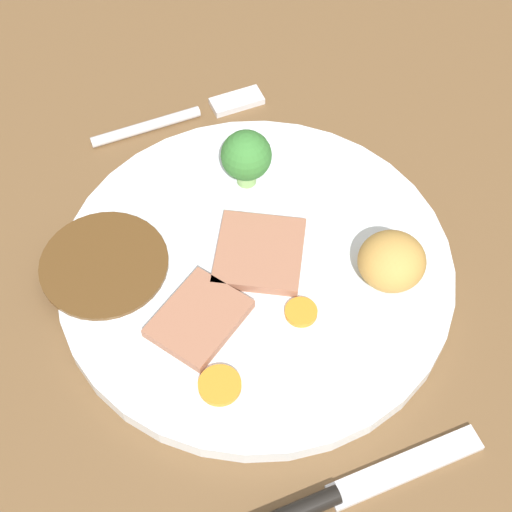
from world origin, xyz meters
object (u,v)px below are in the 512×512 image
at_px(broccoli_floret, 246,157).
at_px(dinner_plate, 256,269).
at_px(carrot_coin_back, 220,385).
at_px(meat_slice_under, 199,318).
at_px(carrot_coin_front, 301,312).
at_px(fork, 184,116).
at_px(roast_potato_left, 392,261).
at_px(meat_slice_main, 260,252).
at_px(knife, 324,500).

bearing_deg(broccoli_floret, dinner_plate, -14.23).
bearing_deg(dinner_plate, carrot_coin_back, -33.28).
bearing_deg(meat_slice_under, carrot_coin_front, 75.37).
xyz_separation_m(broccoli_floret, fork, (-0.09, -0.02, -0.04)).
relative_size(roast_potato_left, carrot_coin_back, 1.67).
xyz_separation_m(carrot_coin_front, broccoli_floret, (-0.13, 0.00, 0.03)).
xyz_separation_m(dinner_plate, carrot_coin_back, (0.08, -0.05, 0.01)).
xyz_separation_m(meat_slice_main, meat_slice_under, (0.04, -0.06, 0.00)).
xyz_separation_m(carrot_coin_back, fork, (-0.25, 0.05, -0.01)).
height_order(meat_slice_under, knife, meat_slice_under).
bearing_deg(carrot_coin_front, roast_potato_left, 96.42).
bearing_deg(carrot_coin_front, meat_slice_under, -104.63).
bearing_deg(broccoli_floret, fork, -165.98).
height_order(meat_slice_main, knife, meat_slice_main).
bearing_deg(meat_slice_main, broccoli_floret, 168.39).
xyz_separation_m(meat_slice_under, roast_potato_left, (0.01, 0.14, 0.02)).
bearing_deg(carrot_coin_front, meat_slice_main, -169.41).
height_order(dinner_plate, roast_potato_left, roast_potato_left).
distance_m(meat_slice_main, roast_potato_left, 0.10).
distance_m(carrot_coin_front, broccoli_floret, 0.13).
xyz_separation_m(dinner_plate, carrot_coin_front, (0.05, 0.02, 0.01)).
bearing_deg(dinner_plate, roast_potato_left, 63.83).
distance_m(broccoli_floret, knife, 0.25).
height_order(roast_potato_left, broccoli_floret, broccoli_floret).
bearing_deg(meat_slice_under, meat_slice_main, 123.40).
distance_m(carrot_coin_front, knife, 0.13).
height_order(dinner_plate, knife, dinner_plate).
height_order(meat_slice_under, fork, meat_slice_under).
height_order(dinner_plate, meat_slice_under, meat_slice_under).
bearing_deg(meat_slice_main, dinner_plate, -39.03).
bearing_deg(knife, dinner_plate, 81.36).
bearing_deg(fork, carrot_coin_front, -88.13).
bearing_deg(meat_slice_main, meat_slice_under, -56.60).
distance_m(meat_slice_under, carrot_coin_front, 0.07).
bearing_deg(carrot_coin_back, broccoli_floret, 155.08).
relative_size(dinner_plate, roast_potato_left, 6.00).
distance_m(meat_slice_under, roast_potato_left, 0.14).
distance_m(fork, knife, 0.34).
xyz_separation_m(dinner_plate, roast_potato_left, (0.04, 0.09, 0.03)).
bearing_deg(carrot_coin_front, broccoli_floret, 178.22).
distance_m(dinner_plate, meat_slice_main, 0.01).
xyz_separation_m(dinner_plate, broccoli_floret, (-0.08, 0.02, 0.04)).
height_order(meat_slice_main, carrot_coin_back, meat_slice_main).
bearing_deg(roast_potato_left, meat_slice_main, -120.80).
height_order(meat_slice_main, carrot_coin_front, meat_slice_main).
relative_size(meat_slice_under, knife, 0.34).
bearing_deg(meat_slice_under, fork, 166.51).
height_order(roast_potato_left, carrot_coin_back, roast_potato_left).
relative_size(broccoli_floret, fork, 0.32).
distance_m(meat_slice_main, meat_slice_under, 0.07).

